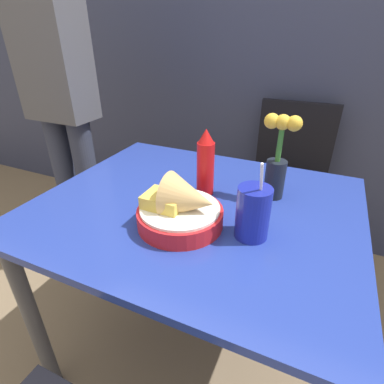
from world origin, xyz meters
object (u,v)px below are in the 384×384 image
food_basket (183,209)px  ketchup_bottle (205,163)px  person_standing (57,83)px  flower_vase (278,159)px  chair_far_window (288,172)px  drink_cup (253,214)px

food_basket → ketchup_bottle: (-0.02, 0.20, 0.05)m
person_standing → ketchup_bottle: bearing=-15.8°
food_basket → person_standing: bearing=152.8°
ketchup_bottle → flower_vase: bearing=18.1°
chair_far_window → food_basket: size_ratio=3.66×
flower_vase → drink_cup: bearing=-92.6°
chair_far_window → ketchup_bottle: 0.84m
food_basket → drink_cup: 0.19m
food_basket → flower_vase: bearing=54.2°
food_basket → chair_far_window: bearing=79.5°
food_basket → person_standing: size_ratio=0.14×
flower_vase → person_standing: size_ratio=0.16×
person_standing → food_basket: bearing=-27.2°
food_basket → drink_cup: (0.19, 0.03, 0.01)m
ketchup_bottle → person_standing: person_standing is taller
food_basket → flower_vase: 0.35m
ketchup_bottle → drink_cup: size_ratio=0.99×
ketchup_bottle → flower_vase: 0.23m
drink_cup → flower_vase: size_ratio=0.83×
chair_far_window → food_basket: 1.01m
ketchup_bottle → flower_vase: flower_vase is taller
ketchup_bottle → person_standing: bearing=164.2°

